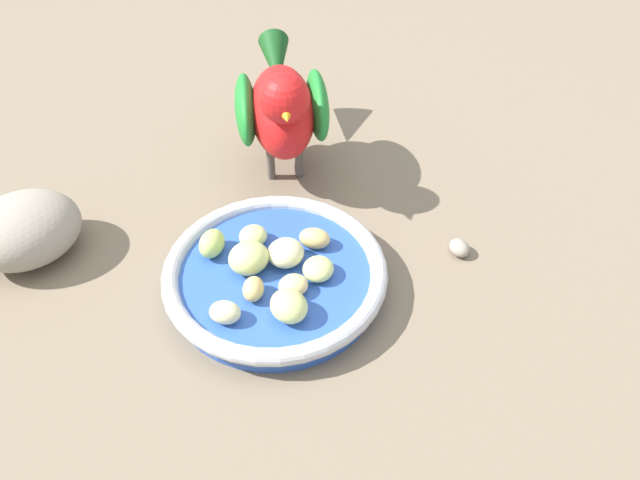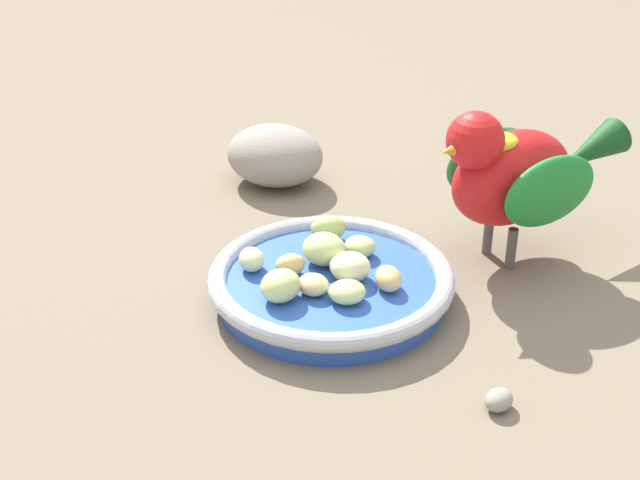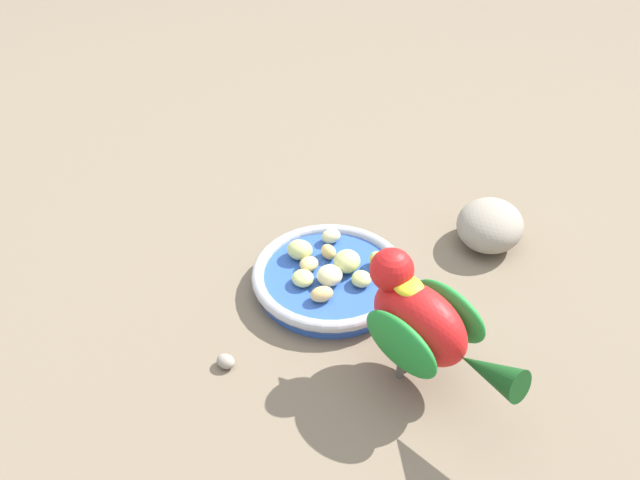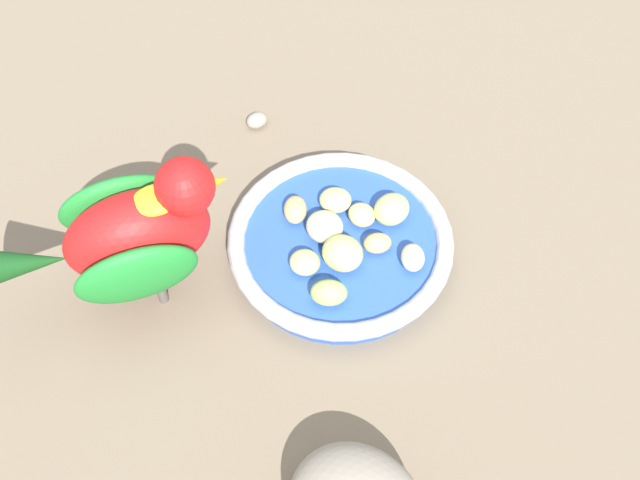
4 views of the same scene
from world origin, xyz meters
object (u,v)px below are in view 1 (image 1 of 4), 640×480
apple_piece_3 (286,253)px  rock_large (24,230)px  apple_piece_9 (212,243)px  apple_piece_6 (223,311)px  feeding_bowl (275,276)px  apple_piece_8 (253,236)px  apple_piece_0 (256,291)px  apple_piece_1 (249,258)px  apple_piece_7 (318,269)px  apple_piece_2 (318,240)px  apple_piece_4 (289,306)px  parrot (282,105)px  pebble_0 (459,248)px  apple_piece_5 (293,285)px

apple_piece_3 → rock_large: size_ratio=0.32×
apple_piece_9 → rock_large: size_ratio=0.30×
apple_piece_6 → rock_large: size_ratio=0.26×
feeding_bowl → apple_piece_8: bearing=70.1°
apple_piece_0 → apple_piece_6: (-0.03, 0.01, 0.00)m
apple_piece_1 → apple_piece_7: bearing=-58.1°
apple_piece_1 → apple_piece_0: bearing=-126.5°
apple_piece_1 → apple_piece_6: bearing=-157.0°
apple_piece_3 → apple_piece_9: same height
apple_piece_2 → apple_piece_4: (-0.08, -0.03, 0.00)m
apple_piece_4 → apple_piece_6: 0.05m
apple_piece_1 → apple_piece_7: (0.03, -0.05, -0.00)m
apple_piece_7 → feeding_bowl: bearing=123.2°
apple_piece_8 → parrot: size_ratio=0.16×
apple_piece_9 → parrot: bearing=18.0°
apple_piece_4 → apple_piece_7: 0.05m
apple_piece_7 → apple_piece_8: 0.07m
apple_piece_6 → apple_piece_9: apple_piece_9 is taller
apple_piece_3 → parrot: size_ratio=0.19×
pebble_0 → apple_piece_7: bearing=149.9°
apple_piece_1 → apple_piece_9: apple_piece_1 is taller
apple_piece_0 → apple_piece_4: (0.00, -0.03, 0.00)m
apple_piece_3 → apple_piece_6: apple_piece_3 is taller
parrot → apple_piece_1: bearing=-14.9°
feeding_bowl → apple_piece_7: 0.04m
apple_piece_8 → pebble_0: apple_piece_8 is taller
apple_piece_4 → apple_piece_6: size_ratio=1.28×
apple_piece_7 → parrot: size_ratio=0.17×
apple_piece_2 → rock_large: (-0.16, 0.22, -0.00)m
apple_piece_3 → pebble_0: bearing=-39.0°
apple_piece_2 → apple_piece_8: (-0.03, 0.05, -0.00)m
feeding_bowl → apple_piece_3: size_ratio=6.05×
rock_large → apple_piece_4: bearing=-71.2°
parrot → apple_piece_8: bearing=-16.4°
apple_piece_0 → apple_piece_5: bearing=-37.4°
apple_piece_6 → parrot: size_ratio=0.15×
apple_piece_4 → parrot: bearing=43.1°
apple_piece_2 → apple_piece_8: apple_piece_2 is taller
apple_piece_2 → apple_piece_5: 0.06m
apple_piece_5 → apple_piece_8: bearing=72.5°
apple_piece_1 → apple_piece_2: apple_piece_1 is taller
apple_piece_3 → apple_piece_7: 0.03m
apple_piece_1 → apple_piece_8: bearing=38.0°
apple_piece_0 → pebble_0: apple_piece_0 is taller
apple_piece_3 → rock_large: (-0.13, 0.21, -0.00)m
apple_piece_6 → apple_piece_5: bearing=-23.1°
feeding_bowl → apple_piece_7: (0.02, -0.03, 0.01)m
apple_piece_2 → parrot: 0.15m
apple_piece_7 → apple_piece_9: (-0.04, 0.09, 0.00)m
apple_piece_8 → apple_piece_9: size_ratio=0.86×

